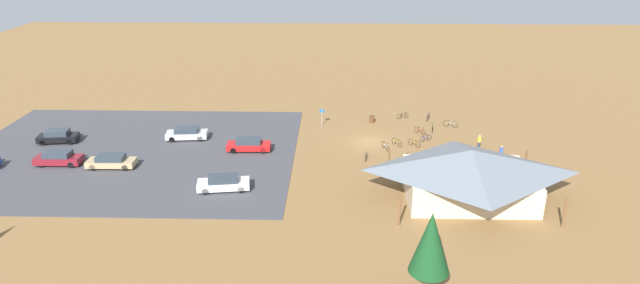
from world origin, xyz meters
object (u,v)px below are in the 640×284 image
at_px(car_black_front_row, 58,136).
at_px(bicycle_white_back_row, 385,146).
at_px(bicycle_teal_front_row, 366,156).
at_px(car_maroon_mid_lot, 58,158).
at_px(bicycle_purple_yard_front, 428,117).
at_px(bicycle_green_mid_cluster, 432,128).
at_px(bicycle_silver_yard_center, 450,124).
at_px(bicycle_black_lone_west, 403,116).
at_px(pine_midwest, 431,243).
at_px(bicycle_red_trailside, 420,131).
at_px(bicycle_red_near_sign, 411,157).
at_px(car_silver_inner_stall, 187,133).
at_px(bicycle_yellow_by_bin, 397,142).
at_px(visitor_near_lot, 479,142).
at_px(car_tan_near_entry, 111,161).
at_px(lot_sign, 322,115).
at_px(bike_pavilion, 470,171).
at_px(visitor_by_pavilion, 501,153).
at_px(trash_bin, 372,119).
at_px(bicycle_orange_edge_south, 414,143).
at_px(car_red_far_end, 249,145).
at_px(bicycle_blue_edge_north, 426,138).
at_px(car_white_back_corner, 223,183).

bearing_deg(car_black_front_row, bicycle_white_back_row, 178.60).
distance_m(bicycle_teal_front_row, car_maroon_mid_lot, 31.43).
height_order(bicycle_white_back_row, bicycle_purple_yard_front, bicycle_white_back_row).
bearing_deg(bicycle_green_mid_cluster, bicycle_white_back_row, 43.72).
bearing_deg(bicycle_silver_yard_center, bicycle_black_lone_west, -29.00).
relative_size(pine_midwest, bicycle_purple_yard_front, 3.72).
bearing_deg(bicycle_red_trailside, bicycle_green_mid_cluster, -152.10).
height_order(bicycle_purple_yard_front, bicycle_teal_front_row, bicycle_purple_yard_front).
distance_m(bicycle_teal_front_row, bicycle_red_near_sign, 4.72).
distance_m(bicycle_silver_yard_center, car_maroon_mid_lot, 43.91).
relative_size(bicycle_teal_front_row, car_silver_inner_stall, 0.36).
relative_size(bicycle_white_back_row, bicycle_teal_front_row, 1.01).
height_order(bicycle_yellow_by_bin, visitor_near_lot, visitor_near_lot).
bearing_deg(bicycle_yellow_by_bin, bicycle_purple_yard_front, -118.89).
relative_size(car_tan_near_entry, car_silver_inner_stall, 1.01).
xyz_separation_m(lot_sign, visitor_near_lot, (-17.29, 7.12, -0.52)).
bearing_deg(bike_pavilion, bicycle_yellow_by_bin, -68.22).
bearing_deg(bicycle_green_mid_cluster, visitor_by_pavilion, 123.92).
bearing_deg(bicycle_black_lone_west, car_black_front_row, 13.50).
bearing_deg(bicycle_red_trailside, bicycle_white_back_row, 47.91).
distance_m(bicycle_yellow_by_bin, visitor_by_pavilion, 11.08).
height_order(trash_bin, bicycle_white_back_row, trash_bin).
relative_size(lot_sign, bicycle_purple_yard_front, 1.28).
height_order(bicycle_red_near_sign, car_maroon_mid_lot, car_maroon_mid_lot).
bearing_deg(car_silver_inner_stall, bicycle_silver_yard_center, -170.70).
height_order(bicycle_orange_edge_south, car_maroon_mid_lot, car_maroon_mid_lot).
bearing_deg(bicycle_purple_yard_front, bicycle_orange_edge_south, 71.90).
distance_m(bicycle_white_back_row, bicycle_silver_yard_center, 11.25).
bearing_deg(bicycle_teal_front_row, bicycle_purple_yard_front, -123.46).
bearing_deg(pine_midwest, trash_bin, -87.48).
xyz_separation_m(bicycle_orange_edge_south, visitor_by_pavilion, (-8.47, 3.73, 0.49)).
bearing_deg(car_maroon_mid_lot, pine_midwest, 148.80).
bearing_deg(bicycle_green_mid_cluster, bicycle_orange_edge_south, 59.91).
bearing_deg(bicycle_yellow_by_bin, car_red_far_end, 7.48).
xyz_separation_m(car_black_front_row, visitor_near_lot, (-46.72, 0.59, 0.11)).
relative_size(bicycle_orange_edge_south, car_red_far_end, 0.27).
height_order(bicycle_purple_yard_front, visitor_by_pavilion, visitor_by_pavilion).
xyz_separation_m(bicycle_green_mid_cluster, bicycle_purple_yard_front, (-0.12, -4.06, 0.01)).
bearing_deg(bicycle_orange_edge_south, car_red_far_end, 6.24).
xyz_separation_m(bicycle_blue_edge_north, visitor_by_pavilion, (-6.97, 5.24, 0.49)).
height_order(lot_sign, car_red_far_end, lot_sign).
bearing_deg(car_maroon_mid_lot, visitor_by_pavilion, -176.86).
bearing_deg(bicycle_blue_edge_north, car_tan_near_entry, 14.16).
relative_size(bicycle_blue_edge_north, car_red_far_end, 0.30).
bearing_deg(bicycle_purple_yard_front, car_white_back_corner, 42.86).
distance_m(bicycle_purple_yard_front, bicycle_red_near_sign, 13.29).
bearing_deg(car_silver_inner_stall, visitor_near_lot, 176.44).
relative_size(bicycle_red_near_sign, car_silver_inner_stall, 0.32).
bearing_deg(bicycle_yellow_by_bin, trash_bin, -72.94).
xyz_separation_m(bicycle_red_near_sign, car_silver_inner_stall, (24.83, -5.27, 0.38)).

